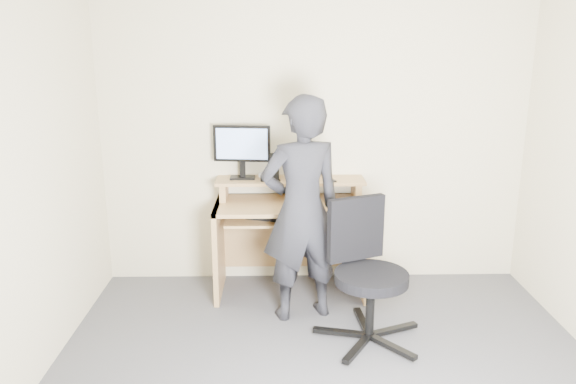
{
  "coord_description": "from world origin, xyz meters",
  "views": [
    {
      "loc": [
        -0.31,
        -2.81,
        2.0
      ],
      "look_at": [
        -0.23,
        1.05,
        0.95
      ],
      "focal_mm": 35.0,
      "sensor_mm": 36.0,
      "label": 1
    }
  ],
  "objects_px": {
    "office_chair": "(366,267)",
    "person": "(301,210)",
    "desk": "(291,224)",
    "monitor": "(242,147)"
  },
  "relations": [
    {
      "from": "person",
      "to": "office_chair",
      "type": "bearing_deg",
      "value": 125.12
    },
    {
      "from": "desk",
      "to": "person",
      "type": "xyz_separation_m",
      "value": [
        0.07,
        -0.5,
        0.28
      ]
    },
    {
      "from": "desk",
      "to": "monitor",
      "type": "bearing_deg",
      "value": 166.1
    },
    {
      "from": "desk",
      "to": "office_chair",
      "type": "bearing_deg",
      "value": -59.35
    },
    {
      "from": "office_chair",
      "to": "person",
      "type": "xyz_separation_m",
      "value": [
        -0.42,
        0.33,
        0.31
      ]
    },
    {
      "from": "desk",
      "to": "person",
      "type": "relative_size",
      "value": 0.73
    },
    {
      "from": "desk",
      "to": "person",
      "type": "height_order",
      "value": "person"
    },
    {
      "from": "monitor",
      "to": "office_chair",
      "type": "relative_size",
      "value": 0.49
    },
    {
      "from": "office_chair",
      "to": "person",
      "type": "relative_size",
      "value": 0.57
    },
    {
      "from": "office_chair",
      "to": "person",
      "type": "bearing_deg",
      "value": 119.89
    }
  ]
}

